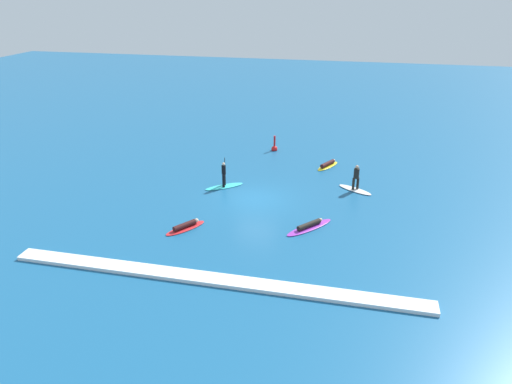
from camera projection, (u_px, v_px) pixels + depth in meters
ground_plane at (256, 199)px, 30.01m from camera, size 120.00×120.00×0.00m
surfer_on_red_board at (186, 226)px, 26.37m from camera, size 2.03×2.49×0.37m
surfer_on_purple_board at (309, 226)px, 26.43m from camera, size 2.64×2.96×0.37m
surfer_on_teal_board at (224, 181)px, 31.66m from camera, size 2.57×2.24×2.04m
surfer_on_white_board at (356, 183)px, 31.09m from camera, size 2.45×1.87×1.77m
surfer_on_yellow_board at (328, 165)px, 35.29m from camera, size 1.74×2.47×0.39m
marker_buoy at (274, 148)px, 38.70m from camera, size 0.50×0.50×1.35m
wave_crest at (212, 279)px, 21.75m from camera, size 19.84×0.90×0.18m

